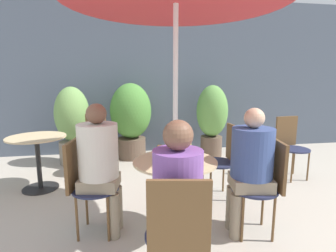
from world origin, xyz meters
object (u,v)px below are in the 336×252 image
object	(u,v)px
bistro_chair_1	(178,231)
bistro_chair_2	(266,179)
cafe_table_far	(38,151)
bistro_chair_4	(93,138)
cafe_table_near	(175,180)
potted_plant_0	(73,123)
bistro_chair_3	(226,155)
beer_glass_2	(160,154)
potted_plant_1	(131,117)
seated_person_0	(100,159)
seated_person_1	(178,193)
bistro_chair_5	(290,141)
beer_glass_1	(175,147)
bistro_chair_0	(84,179)
seated_person_2	(250,162)
potted_plant_2	(212,117)
beer_glass_0	(187,153)

from	to	relation	value
bistro_chair_1	bistro_chair_2	bearing A→B (deg)	-135.00
cafe_table_far	bistro_chair_4	bearing A→B (deg)	43.28
cafe_table_near	potted_plant_0	bearing A→B (deg)	119.23
cafe_table_far	bistro_chair_3	size ratio (longest dim) A/B	0.81
potted_plant_0	beer_glass_2	bearing A→B (deg)	-63.68
bistro_chair_2	potted_plant_1	distance (m)	2.93
seated_person_0	potted_plant_0	distance (m)	2.36
bistro_chair_2	seated_person_1	size ratio (longest dim) A/B	0.75
cafe_table_far	seated_person_1	xyz separation A→B (m)	(1.47, -1.97, 0.20)
bistro_chair_4	bistro_chair_5	size ratio (longest dim) A/B	1.00
bistro_chair_1	beer_glass_2	distance (m)	0.84
cafe_table_far	beer_glass_2	xyz separation A→B (m)	(1.45, -1.33, 0.28)
beer_glass_1	potted_plant_0	distance (m)	2.62
bistro_chair_5	bistro_chair_2	bearing A→B (deg)	-137.44
beer_glass_2	potted_plant_0	bearing A→B (deg)	116.32
bistro_chair_0	bistro_chair_4	world-z (taller)	same
seated_person_2	potted_plant_1	bearing A→B (deg)	-149.62
cafe_table_near	potted_plant_1	size ratio (longest dim) A/B	0.56
bistro_chair_0	seated_person_0	bearing A→B (deg)	-90.00
bistro_chair_2	potted_plant_2	xyz separation A→B (m)	(0.34, 2.55, 0.22)
beer_glass_1	beer_glass_2	size ratio (longest dim) A/B	1.19
cafe_table_near	seated_person_1	bearing A→B (deg)	-99.53
bistro_chair_2	beer_glass_0	distance (m)	0.79
beer_glass_0	potted_plant_2	xyz separation A→B (m)	(1.08, 2.52, -0.06)
cafe_table_far	bistro_chair_5	world-z (taller)	bistro_chair_5
bistro_chair_5	potted_plant_2	distance (m)	1.47
seated_person_2	beer_glass_2	size ratio (longest dim) A/B	7.66
bistro_chair_3	potted_plant_1	bearing A→B (deg)	-151.19
bistro_chair_2	potted_plant_2	world-z (taller)	potted_plant_2
cafe_table_far	bistro_chair_0	distance (m)	1.39
cafe_table_near	bistro_chair_3	xyz separation A→B (m)	(0.76, 0.68, 0.01)
bistro_chair_5	bistro_chair_1	bearing A→B (deg)	-143.03
bistro_chair_2	seated_person_2	size ratio (longest dim) A/B	0.75
potted_plant_0	cafe_table_near	bearing A→B (deg)	-60.77
bistro_chair_2	beer_glass_2	bearing A→B (deg)	-86.83
seated_person_2	potted_plant_2	xyz separation A→B (m)	(0.49, 2.52, 0.05)
seated_person_0	beer_glass_0	xyz separation A→B (m)	(0.76, -0.23, 0.09)
bistro_chair_4	seated_person_0	bearing A→B (deg)	-52.64
bistro_chair_3	seated_person_1	bearing A→B (deg)	-34.63
beer_glass_1	potted_plant_0	xyz separation A→B (m)	(-1.36, 2.24, -0.10)
beer_glass_1	potted_plant_0	size ratio (longest dim) A/B	0.14
seated_person_1	bistro_chair_1	bearing A→B (deg)	90.00
seated_person_0	potted_plant_2	distance (m)	2.94
beer_glass_2	potted_plant_1	xyz separation A→B (m)	(-0.20, 2.57, -0.02)
cafe_table_far	potted_plant_0	bearing A→B (deg)	76.85
bistro_chair_5	cafe_table_near	bearing A→B (deg)	-155.58
bistro_chair_5	cafe_table_far	bearing A→B (deg)	171.55
beer_glass_0	beer_glass_2	world-z (taller)	beer_glass_0
bistro_chair_4	beer_glass_1	size ratio (longest dim) A/B	4.82
potted_plant_0	bistro_chair_3	bearing A→B (deg)	-39.12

